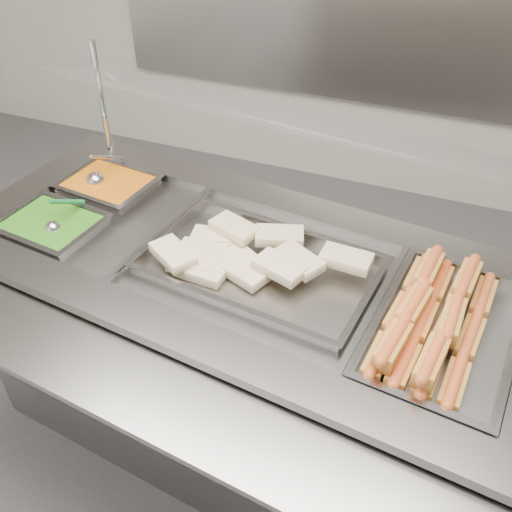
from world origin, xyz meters
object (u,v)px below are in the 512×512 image
(sneeze_guard, at_px, (277,119))
(pan_wraps, at_px, (259,269))
(serving_spoon, at_px, (56,224))
(ladle, at_px, (97,180))
(steam_counter, at_px, (244,355))
(pan_hotdogs, at_px, (443,338))

(sneeze_guard, bearing_deg, pan_wraps, -81.72)
(serving_spoon, bearing_deg, pan_wraps, 5.45)
(serving_spoon, bearing_deg, ladle, 96.95)
(sneeze_guard, bearing_deg, serving_spoon, -156.14)
(steam_counter, distance_m, ladle, 0.86)
(ladle, distance_m, serving_spoon, 0.30)
(pan_hotdogs, xyz_separation_m, pan_wraps, (-0.58, 0.07, 0.02))
(sneeze_guard, xyz_separation_m, serving_spoon, (-0.67, -0.30, -0.36))
(sneeze_guard, relative_size, pan_hotdogs, 2.85)
(pan_hotdogs, bearing_deg, serving_spoon, 179.83)
(pan_wraps, xyz_separation_m, ladle, (-0.74, 0.23, 0.04))
(pan_wraps, height_order, serving_spoon, serving_spoon)
(steam_counter, distance_m, serving_spoon, 0.80)
(pan_wraps, distance_m, serving_spoon, 0.71)
(steam_counter, distance_m, pan_wraps, 0.44)
(ladle, xyz_separation_m, serving_spoon, (0.04, -0.29, 0.00))
(steam_counter, height_order, pan_wraps, pan_wraps)
(steam_counter, bearing_deg, ladle, 162.14)
(pan_hotdogs, distance_m, pan_wraps, 0.58)
(steam_counter, xyz_separation_m, pan_hotdogs, (0.64, -0.08, 0.42))
(ladle, bearing_deg, serving_spoon, -83.05)
(pan_wraps, bearing_deg, pan_hotdogs, -7.06)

